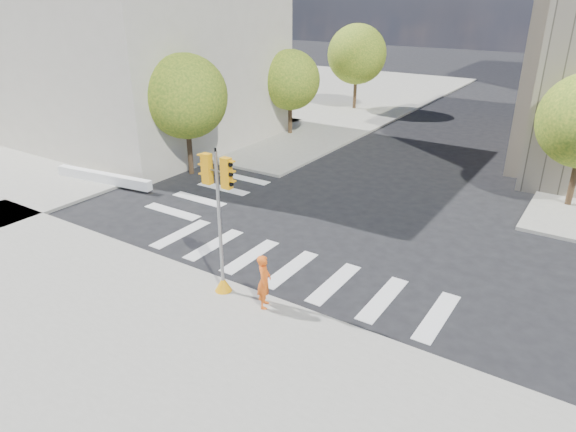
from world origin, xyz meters
name	(u,v)px	position (x,y,z in m)	size (l,w,h in m)	color
ground	(320,249)	(0.00, 0.00, 0.00)	(160.00, 160.00, 0.00)	black
sidewalk_far_left	(275,94)	(-20.00, 26.00, 0.07)	(28.00, 40.00, 0.15)	gray
classical_building	(119,38)	(-20.00, 8.00, 6.44)	(19.00, 15.00, 12.70)	beige
tree_lw_near	(186,97)	(-10.50, 4.00, 4.20)	(4.40, 4.40, 6.41)	#382616
tree_lw_mid	(290,80)	(-10.50, 14.00, 3.76)	(4.00, 4.00, 5.77)	#382616
tree_lw_far	(357,54)	(-10.50, 24.00, 4.54)	(4.80, 4.80, 6.95)	#382616
traffic_signal	(220,234)	(-1.04, -4.60, 2.22)	(1.06, 0.56, 4.85)	orange
photographer	(264,281)	(0.63, -4.60, 1.04)	(0.65, 0.42, 1.77)	orange
planter_wall	(104,178)	(-13.00, 0.14, 0.40)	(6.00, 0.40, 0.50)	white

